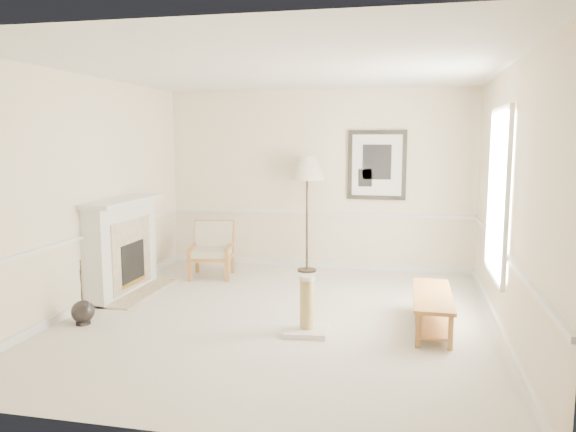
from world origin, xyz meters
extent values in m
plane|color=silver|center=(0.00, 0.00, 0.00)|extent=(5.50, 5.50, 0.00)
cube|color=beige|center=(0.00, 2.75, 1.45)|extent=(5.00, 0.04, 2.90)
cube|color=beige|center=(0.00, -2.75, 1.45)|extent=(5.00, 0.04, 2.90)
cube|color=beige|center=(-2.50, 0.00, 1.45)|extent=(0.04, 5.50, 2.90)
cube|color=beige|center=(2.50, 0.00, 1.45)|extent=(0.04, 5.50, 2.90)
cube|color=white|center=(0.00, 0.00, 2.90)|extent=(5.00, 5.50, 0.04)
cube|color=white|center=(0.00, 2.73, 0.05)|extent=(4.95, 0.04, 0.10)
cube|color=white|center=(0.00, 2.73, 0.90)|extent=(4.95, 0.04, 0.05)
cube|color=white|center=(2.46, 0.40, 1.50)|extent=(0.03, 1.20, 1.80)
cube|color=white|center=(2.45, 0.40, 1.50)|extent=(0.05, 1.34, 1.94)
cube|color=black|center=(0.95, 2.72, 1.70)|extent=(0.92, 0.04, 1.10)
cube|color=white|center=(0.95, 2.69, 1.70)|extent=(0.78, 0.01, 0.96)
cube|color=black|center=(0.95, 2.69, 1.75)|extent=(0.45, 0.01, 0.55)
cube|color=white|center=(-2.36, 0.60, 0.62)|extent=(0.28, 1.50, 1.25)
cube|color=white|center=(-2.31, 0.60, 1.28)|extent=(0.46, 1.64, 0.06)
cube|color=#C6B28E|center=(-2.21, 0.60, 0.55)|extent=(0.02, 1.05, 0.95)
cube|color=black|center=(-2.20, 0.60, 0.42)|extent=(0.02, 0.62, 0.58)
cube|color=gold|center=(-2.20, 0.60, 0.16)|extent=(0.01, 0.66, 0.05)
cube|color=#C6B28E|center=(-2.20, 0.60, 0.01)|extent=(0.60, 1.50, 0.03)
sphere|color=black|center=(-2.15, -0.72, 0.15)|extent=(0.26, 0.26, 0.26)
cylinder|color=black|center=(-2.15, -0.72, 0.04)|extent=(0.17, 0.17, 0.07)
cylinder|color=black|center=(-2.15, -0.72, 0.49)|extent=(0.07, 0.09, 0.41)
cylinder|color=black|center=(-2.15, -0.72, 0.46)|extent=(0.09, 0.11, 0.34)
cylinder|color=black|center=(-2.15, -0.72, 0.52)|extent=(0.04, 0.05, 0.48)
cube|color=#AF6C38|center=(-1.71, 1.39, 0.17)|extent=(0.06, 0.06, 0.34)
cube|color=#AF6C38|center=(-1.80, 1.94, 0.17)|extent=(0.06, 0.06, 0.34)
cube|color=#AF6C38|center=(-1.16, 1.48, 0.17)|extent=(0.06, 0.06, 0.34)
cube|color=#AF6C38|center=(-1.25, 2.04, 0.17)|extent=(0.06, 0.06, 0.34)
cube|color=#AF6C38|center=(-1.48, 1.71, 0.32)|extent=(0.73, 0.73, 0.05)
cube|color=#AF6C38|center=(-1.53, 2.00, 0.60)|extent=(0.65, 0.25, 0.49)
cube|color=#AF6C38|center=(-1.76, 1.67, 0.47)|extent=(0.16, 0.63, 0.05)
cube|color=#AF6C38|center=(-1.20, 1.76, 0.47)|extent=(0.16, 0.63, 0.05)
cube|color=white|center=(-1.48, 1.71, 0.40)|extent=(0.67, 0.67, 0.11)
cube|color=white|center=(-1.52, 1.95, 0.61)|extent=(0.60, 0.27, 0.44)
cylinder|color=black|center=(-0.11, 2.40, 0.02)|extent=(0.30, 0.30, 0.03)
cylinder|color=black|center=(-0.11, 2.40, 0.86)|extent=(0.04, 0.04, 1.66)
cone|color=beige|center=(-0.11, 2.40, 1.66)|extent=(0.70, 0.70, 0.36)
cube|color=#AF6C38|center=(1.76, 0.00, 0.38)|extent=(0.42, 1.40, 0.04)
cube|color=#AF6C38|center=(1.76, 0.00, 0.10)|extent=(0.36, 1.30, 0.03)
cube|color=#AF6C38|center=(1.60, -0.64, 0.18)|extent=(0.05, 0.05, 0.36)
cube|color=#AF6C38|center=(1.92, -0.64, 0.18)|extent=(0.05, 0.05, 0.36)
cube|color=#AF6C38|center=(1.60, 0.64, 0.18)|extent=(0.05, 0.05, 0.36)
cube|color=#AF6C38|center=(1.91, 0.64, 0.18)|extent=(0.05, 0.05, 0.36)
cube|color=white|center=(0.41, -0.46, 0.03)|extent=(0.48, 0.48, 0.06)
cylinder|color=tan|center=(0.41, -0.46, 0.33)|extent=(0.15, 0.15, 0.54)
cylinder|color=white|center=(0.41, -0.46, 0.62)|extent=(0.17, 0.17, 0.05)
camera|label=1|loc=(1.48, -6.28, 2.11)|focal=35.00mm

